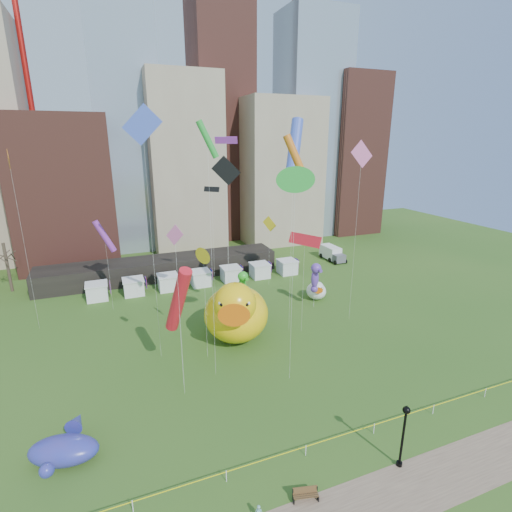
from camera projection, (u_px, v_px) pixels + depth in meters
name	position (u px, v px, depth m)	size (l,w,h in m)	color
ground	(306.00, 456.00, 27.90)	(160.00, 160.00, 0.00)	#2F5B1C
skyline	(172.00, 141.00, 76.72)	(101.00, 23.00, 68.00)	brown
crane_right	(298.00, 16.00, 81.91)	(23.00, 1.00, 76.00)	red
pavilion	(162.00, 268.00, 63.39)	(38.00, 6.00, 3.20)	black
vendor_tents	(201.00, 278.00, 59.96)	(33.24, 2.80, 2.40)	white
caution_tape	(306.00, 448.00, 27.70)	(50.00, 0.06, 0.90)	white
big_duck	(236.00, 311.00, 42.91)	(9.85, 11.01, 7.70)	yellow
small_duck	(317.00, 290.00, 54.66)	(3.83, 4.23, 2.95)	white
seahorse_green	(243.00, 284.00, 49.11)	(1.57, 1.84, 5.92)	silver
seahorse_purple	(315.00, 275.00, 51.06)	(1.55, 1.86, 6.30)	silver
whale_inflatable	(65.00, 448.00, 27.31)	(5.43, 6.20, 2.15)	#3F3490
park_bench	(305.00, 494.00, 24.39)	(1.71, 0.90, 0.83)	#543A1C
lamppost	(404.00, 430.00, 26.15)	(0.52, 0.52, 5.02)	black
box_truck	(332.00, 253.00, 72.53)	(2.55, 6.00, 2.53)	white
toddler	(259.00, 512.00, 23.18)	(0.32, 0.24, 0.93)	white
kite_0	(178.00, 300.00, 33.50)	(2.55, 4.03, 11.85)	silver
kite_1	(175.00, 242.00, 30.53)	(1.16, 1.32, 15.59)	silver
kite_2	(212.00, 191.00, 45.90)	(1.69, 1.55, 16.53)	silver
kite_3	(208.00, 140.00, 31.11)	(1.88, 0.99, 23.49)	silver
kite_4	(203.00, 256.00, 37.30)	(0.78, 1.55, 11.95)	silver
kite_5	(294.00, 153.00, 40.22)	(3.66, 4.13, 24.18)	silver
kite_6	(296.00, 158.00, 34.04)	(2.40, 1.96, 22.44)	silver
kite_7	(105.00, 236.00, 48.75)	(2.57, 0.84, 12.30)	silver
kite_8	(305.00, 240.00, 42.76)	(2.36, 3.85, 11.84)	silver
kite_9	(361.00, 157.00, 43.15)	(3.08, 0.23, 21.89)	silver
kite_10	(226.00, 175.00, 36.84)	(2.70, 0.87, 20.49)	silver
kite_11	(295.00, 180.00, 31.36)	(2.17, 0.82, 19.91)	silver
kite_12	(269.00, 225.00, 57.88)	(1.43, 1.95, 10.91)	silver
kite_13	(143.00, 129.00, 33.90)	(3.47, 0.87, 24.97)	silver
kite_14	(10.00, 166.00, 40.90)	(0.53, 2.23, 21.00)	silver
kite_15	(226.00, 142.00, 46.26)	(2.62, 1.53, 22.24)	silver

